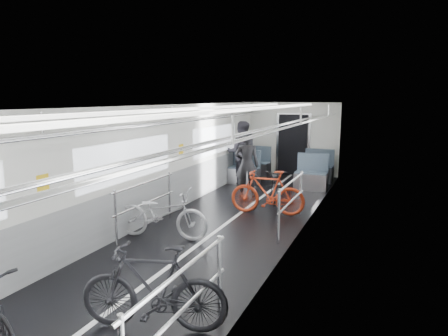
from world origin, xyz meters
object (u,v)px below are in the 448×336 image
object	(u,v)px
bike_right_near	(153,288)
bike_right_far	(267,192)
person_standing	(247,165)
person_seated	(242,153)
bike_left_far	(162,214)
bike_aisle	(275,184)

from	to	relation	value
bike_right_near	bike_right_far	world-z (taller)	bike_right_near
person_standing	person_seated	xyz separation A→B (m)	(-0.70, 1.48, 0.09)
person_standing	bike_right_near	bearing A→B (deg)	81.48
bike_left_far	bike_right_near	size ratio (longest dim) A/B	1.06
person_seated	bike_right_near	bearing A→B (deg)	87.98
person_seated	person_standing	bearing A→B (deg)	99.92
bike_left_far	bike_aisle	size ratio (longest dim) A/B	1.11
person_seated	bike_aisle	bearing A→B (deg)	117.81
bike_left_far	person_seated	xyz separation A→B (m)	(-0.31, 5.01, 0.47)
bike_left_far	bike_right_near	bearing A→B (deg)	-158.88
bike_left_far	bike_aisle	xyz separation A→B (m)	(1.17, 3.43, -0.05)
bike_aisle	bike_right_near	bearing A→B (deg)	-103.36
bike_right_near	bike_right_far	distance (m)	4.80
bike_left_far	person_seated	bearing A→B (deg)	-5.19
bike_right_near	bike_aisle	distance (m)	6.02
bike_aisle	person_standing	distance (m)	0.90
bike_right_near	bike_aisle	bearing A→B (deg)	167.36
person_standing	person_seated	world-z (taller)	person_seated
bike_left_far	bike_right_far	size ratio (longest dim) A/B	1.07
bike_aisle	person_seated	distance (m)	2.22
bike_right_near	bike_right_far	xyz separation A→B (m)	(-0.15, 4.80, -0.00)
bike_left_far	bike_right_near	distance (m)	2.98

